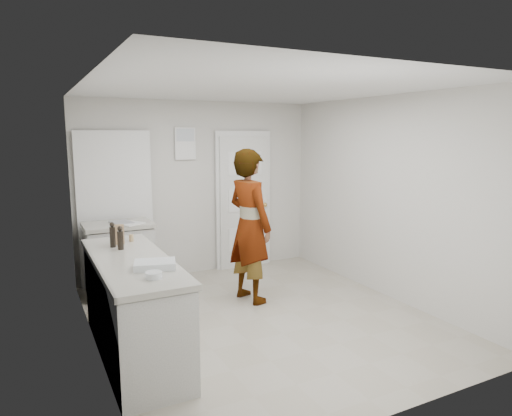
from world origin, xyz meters
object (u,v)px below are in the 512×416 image
spice_jar (131,238)px  oil_cruet_a (120,238)px  person (250,226)px  egg_bowl (154,275)px  cake_mix_box (118,235)px  baking_dish (155,265)px  oil_cruet_b (112,235)px

spice_jar → oil_cruet_a: (-0.16, -0.30, 0.07)m
person → spice_jar: (-1.44, -0.13, 0.03)m
oil_cruet_a → egg_bowl: size_ratio=1.75×
cake_mix_box → egg_bowl: 1.27m
person → baking_dish: person is taller
egg_bowl → cake_mix_box: bearing=91.7°
person → egg_bowl: (-1.55, -1.46, 0.02)m
cake_mix_box → oil_cruet_b: 0.13m
baking_dish → oil_cruet_b: bearing=101.8°
person → oil_cruet_a: size_ratio=8.05×
cake_mix_box → oil_cruet_b: size_ratio=0.79×
oil_cruet_a → egg_bowl: (0.06, -1.04, -0.08)m
person → cake_mix_box: bearing=83.6°
oil_cruet_a → egg_bowl: oil_cruet_a is taller
baking_dish → egg_bowl: bearing=-106.6°
oil_cruet_b → egg_bowl: bearing=-84.7°
oil_cruet_b → person: bearing=10.2°
person → spice_jar: 1.45m
oil_cruet_b → cake_mix_box: bearing=56.3°
oil_cruet_a → baking_dish: 0.79m
cake_mix_box → oil_cruet_b: bearing=-117.2°
spice_jar → oil_cruet_b: bearing=-141.8°
egg_bowl → oil_cruet_a: bearing=93.1°
spice_jar → egg_bowl: spice_jar is taller
baking_dish → oil_cruet_a: bearing=100.0°
spice_jar → baking_dish: spice_jar is taller
baking_dish → egg_bowl: (-0.08, -0.27, -0.00)m
spice_jar → egg_bowl: (-0.11, -1.33, -0.01)m
oil_cruet_a → baking_dish: oil_cruet_a is taller
cake_mix_box → egg_bowl: bearing=-81.9°
egg_bowl → person: bearing=43.3°
person → cake_mix_box: 1.60m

